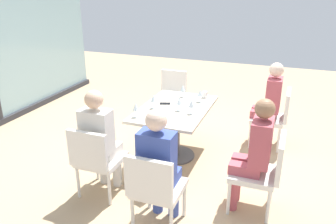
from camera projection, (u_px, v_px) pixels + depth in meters
name	position (u px, v px, depth m)	size (l,w,h in m)	color
ground_plane	(175.00, 156.00, 4.79)	(12.00, 12.00, 0.00)	tan
dining_table_main	(175.00, 120.00, 4.59)	(1.34, 0.88, 0.73)	#BCB29E
chair_far_left	(96.00, 158.00, 3.72)	(0.50, 0.46, 0.87)	silver
chair_front_left	(263.00, 169.00, 3.49)	(0.46, 0.50, 0.87)	silver
chair_side_end	(155.00, 187.00, 3.19)	(0.50, 0.46, 0.87)	silver
chair_front_right	(275.00, 115.00, 4.90)	(0.46, 0.50, 0.87)	silver
chair_far_right	(171.00, 94.00, 5.81)	(0.50, 0.46, 0.87)	silver
person_far_left	(100.00, 137.00, 3.74)	(0.39, 0.34, 1.26)	silver
person_front_left	(254.00, 150.00, 3.45)	(0.34, 0.39, 1.26)	#B24C56
person_side_end	(159.00, 163.00, 3.21)	(0.39, 0.34, 1.26)	#384C9E
person_front_right	(268.00, 101.00, 4.86)	(0.34, 0.39, 1.26)	#B24C56
wine_glass_0	(183.00, 88.00, 4.88)	(0.07, 0.07, 0.18)	silver
wine_glass_1	(161.00, 113.00, 3.97)	(0.07, 0.07, 0.18)	silver
wine_glass_2	(136.00, 107.00, 4.16)	(0.07, 0.07, 0.18)	silver
wine_glass_3	(200.00, 93.00, 4.67)	(0.07, 0.07, 0.18)	silver
wine_glass_4	(153.00, 99.00, 4.44)	(0.07, 0.07, 0.18)	silver
wine_glass_5	(191.00, 104.00, 4.26)	(0.07, 0.07, 0.18)	silver
wine_glass_6	(179.00, 101.00, 4.36)	(0.07, 0.07, 0.18)	silver
coffee_cup	(205.00, 95.00, 4.88)	(0.08, 0.08, 0.09)	white
cell_phone_on_table	(165.00, 104.00, 4.65)	(0.07, 0.14, 0.01)	black
handbag_0	(151.00, 183.00, 3.89)	(0.30, 0.16, 0.28)	silver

